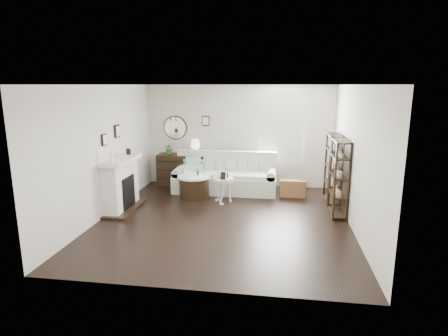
% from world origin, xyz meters
% --- Properties ---
extents(room, '(5.50, 5.50, 5.50)m').
position_xyz_m(room, '(0.73, 2.70, 1.60)').
color(room, black).
rests_on(room, ground).
extents(fireplace, '(0.50, 1.40, 1.84)m').
position_xyz_m(fireplace, '(-2.32, 0.30, 0.54)').
color(fireplace, silver).
rests_on(fireplace, ground).
extents(shelf_unit_far, '(0.30, 0.80, 1.60)m').
position_xyz_m(shelf_unit_far, '(2.33, 1.55, 0.80)').
color(shelf_unit_far, black).
rests_on(shelf_unit_far, ground).
extents(shelf_unit_near, '(0.30, 0.80, 1.60)m').
position_xyz_m(shelf_unit_near, '(2.33, 0.65, 0.80)').
color(shelf_unit_near, black).
rests_on(shelf_unit_near, ground).
extents(sofa, '(2.60, 0.90, 1.01)m').
position_xyz_m(sofa, '(-0.28, 2.08, 0.33)').
color(sofa, '#A6AF9C').
rests_on(sofa, ground).
extents(quilt, '(0.61, 0.53, 0.14)m').
position_xyz_m(quilt, '(-1.13, 1.95, 0.59)').
color(quilt, '#227E57').
rests_on(quilt, sofa).
extents(suitcase, '(0.64, 0.24, 0.42)m').
position_xyz_m(suitcase, '(1.44, 1.81, 0.21)').
color(suitcase, brown).
rests_on(suitcase, ground).
extents(dresser, '(1.29, 0.55, 0.86)m').
position_xyz_m(dresser, '(-1.52, 2.47, 0.43)').
color(dresser, black).
rests_on(dresser, ground).
extents(table_lamp, '(0.33, 0.33, 0.42)m').
position_xyz_m(table_lamp, '(-1.14, 2.47, 1.07)').
color(table_lamp, white).
rests_on(table_lamp, dresser).
extents(potted_plant, '(0.35, 0.33, 0.32)m').
position_xyz_m(potted_plant, '(-1.84, 2.42, 1.02)').
color(potted_plant, '#245F1B').
rests_on(potted_plant, dresser).
extents(drum_table, '(0.79, 0.79, 0.55)m').
position_xyz_m(drum_table, '(-0.94, 1.40, 0.28)').
color(drum_table, black).
rests_on(drum_table, ground).
extents(pedestal_table, '(0.50, 0.50, 0.60)m').
position_xyz_m(pedestal_table, '(-0.18, 1.07, 0.55)').
color(pedestal_table, white).
rests_on(pedestal_table, ground).
extents(eiffel_drum, '(0.13, 0.13, 0.20)m').
position_xyz_m(eiffel_drum, '(-0.85, 1.45, 0.65)').
color(eiffel_drum, black).
rests_on(eiffel_drum, drum_table).
extents(bottle_drum, '(0.06, 0.06, 0.27)m').
position_xyz_m(bottle_drum, '(-1.14, 1.31, 0.68)').
color(bottle_drum, silver).
rests_on(bottle_drum, drum_table).
extents(card_frame_drum, '(0.14, 0.06, 0.18)m').
position_xyz_m(card_frame_drum, '(-1.00, 1.20, 0.64)').
color(card_frame_drum, white).
rests_on(card_frame_drum, drum_table).
extents(eiffel_ped, '(0.11, 0.11, 0.17)m').
position_xyz_m(eiffel_ped, '(-0.08, 1.11, 0.69)').
color(eiffel_ped, black).
rests_on(eiffel_ped, pedestal_table).
extents(flask_ped, '(0.15, 0.15, 0.28)m').
position_xyz_m(flask_ped, '(-0.27, 1.10, 0.74)').
color(flask_ped, silver).
rests_on(flask_ped, pedestal_table).
extents(card_frame_ped, '(0.13, 0.09, 0.17)m').
position_xyz_m(card_frame_ped, '(-0.16, 0.94, 0.68)').
color(card_frame_ped, black).
rests_on(card_frame_ped, pedestal_table).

